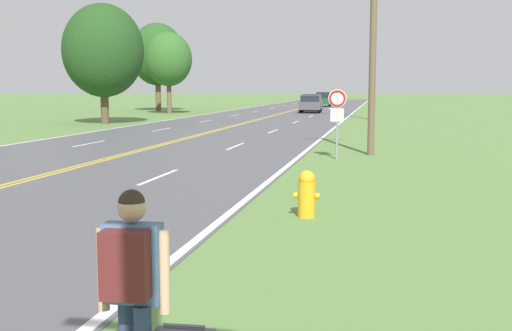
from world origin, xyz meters
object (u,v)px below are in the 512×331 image
(car_silver_suv_mid_near, at_px, (311,102))
(traffic_sign, at_px, (337,107))
(tree_right_cluster, at_px, (169,59))
(car_dark_green_suv_mid_far, at_px, (323,99))
(tree_behind_sign, at_px, (103,51))
(car_dark_grey_suv_approaching, at_px, (311,103))
(fire_hydrant, at_px, (307,193))
(hitchhiker_person, at_px, (132,276))
(tree_left_verge, at_px, (157,55))

(car_silver_suv_mid_near, bearing_deg, traffic_sign, 6.48)
(tree_right_cluster, xyz_separation_m, car_dark_green_suv_mid_far, (11.36, 23.96, -3.88))
(car_dark_green_suv_mid_far, bearing_deg, tree_behind_sign, -17.12)
(car_silver_suv_mid_near, distance_m, car_dark_green_suv_mid_far, 13.74)
(car_dark_green_suv_mid_far, bearing_deg, car_dark_grey_suv_approaching, -0.11)
(fire_hydrant, bearing_deg, traffic_sign, 91.00)
(traffic_sign, height_order, tree_behind_sign, tree_behind_sign)
(fire_hydrant, distance_m, traffic_sign, 9.85)
(car_dark_green_suv_mid_far, bearing_deg, fire_hydrant, 3.09)
(fire_hydrant, xyz_separation_m, tree_behind_sign, (-16.52, 27.36, 4.26))
(hitchhiker_person, relative_size, fire_hydrant, 1.89)
(traffic_sign, bearing_deg, tree_left_verge, 117.62)
(tree_right_cluster, bearing_deg, car_silver_suv_mid_near, 41.70)
(car_silver_suv_mid_near, bearing_deg, hitchhiker_person, 4.08)
(car_dark_grey_suv_approaching, xyz_separation_m, car_silver_suv_mid_near, (-0.54, 5.24, 0.02))
(tree_left_verge, height_order, tree_behind_sign, tree_left_verge)
(fire_hydrant, relative_size, tree_right_cluster, 0.12)
(tree_behind_sign, bearing_deg, traffic_sign, -47.10)
(car_dark_grey_suv_approaching, height_order, car_silver_suv_mid_near, car_silver_suv_mid_near)
(hitchhiker_person, xyz_separation_m, fire_hydrant, (0.44, 7.35, -0.57))
(hitchhiker_person, distance_m, tree_left_verge, 60.23)
(car_dark_grey_suv_approaching, bearing_deg, fire_hydrant, 4.13)
(traffic_sign, distance_m, tree_behind_sign, 24.21)
(car_dark_grey_suv_approaching, height_order, car_dark_green_suv_mid_far, car_dark_green_suv_mid_far)
(fire_hydrant, distance_m, car_dark_grey_suv_approaching, 47.82)
(fire_hydrant, xyz_separation_m, tree_left_verge, (-20.78, 49.16, 5.09))
(car_silver_suv_mid_near, bearing_deg, fire_hydrant, 5.27)
(tree_left_verge, bearing_deg, car_silver_suv_mid_near, 13.59)
(hitchhiker_person, height_order, tree_left_verge, tree_left_verge)
(tree_right_cluster, bearing_deg, car_dark_grey_suv_approaching, 22.55)
(tree_behind_sign, xyz_separation_m, car_dark_green_suv_mid_far, (10.52, 39.14, -3.80))
(hitchhiker_person, bearing_deg, tree_behind_sign, 21.77)
(fire_hydrant, relative_size, tree_behind_sign, 0.11)
(tree_left_verge, bearing_deg, tree_right_cluster, -62.67)
(car_dark_grey_suv_approaching, xyz_separation_m, car_dark_green_suv_mid_far, (-0.65, 18.98, 0.04))
(fire_hydrant, bearing_deg, hitchhiker_person, -93.43)
(hitchhiker_person, relative_size, car_dark_grey_suv_approaching, 0.41)
(traffic_sign, distance_m, tree_left_verge, 44.63)
(fire_hydrant, distance_m, tree_right_cluster, 46.14)
(tree_right_cluster, bearing_deg, tree_behind_sign, -86.85)
(hitchhiker_person, xyz_separation_m, tree_behind_sign, (-16.08, 34.71, 3.68))
(fire_hydrant, relative_size, car_silver_suv_mid_near, 0.20)
(hitchhiker_person, relative_size, tree_right_cluster, 0.23)
(tree_right_cluster, bearing_deg, traffic_sign, -62.33)
(tree_right_cluster, distance_m, car_dark_grey_suv_approaching, 13.58)
(traffic_sign, distance_m, car_dark_green_suv_mid_far, 57.04)
(traffic_sign, xyz_separation_m, car_dark_grey_suv_approaching, (-5.18, 37.76, -0.89))
(car_dark_green_suv_mid_far, bearing_deg, traffic_sign, 3.80)
(tree_right_cluster, distance_m, car_silver_suv_mid_near, 15.85)
(tree_behind_sign, bearing_deg, fire_hydrant, -58.87)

